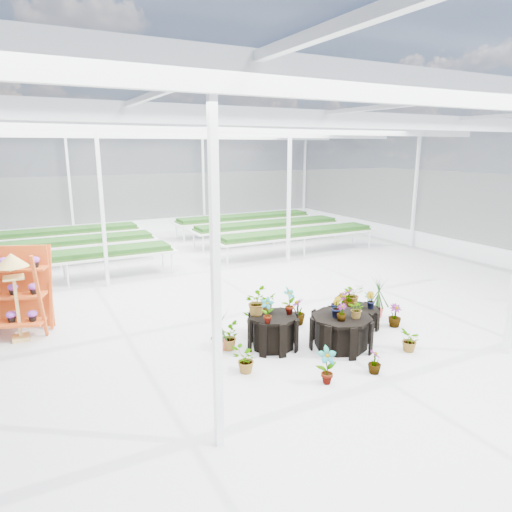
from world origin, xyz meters
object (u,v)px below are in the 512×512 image
plinth_tall (273,332)px  plinth_mid (341,332)px  bird_table (16,297)px  plinth_low (357,317)px  shelf_rack (4,293)px

plinth_tall → plinth_mid: (1.20, -0.60, -0.01)m
plinth_tall → bird_table: size_ratio=0.53×
plinth_low → bird_table: (-6.60, 2.63, 0.70)m
plinth_mid → bird_table: bird_table is taller
plinth_mid → bird_table: size_ratio=0.67×
plinth_tall → plinth_low: (2.20, 0.10, -0.12)m
plinth_tall → plinth_low: plinth_tall is taller
plinth_low → shelf_rack: 7.51m
shelf_rack → plinth_tall: bearing=-13.6°
plinth_mid → shelf_rack: 6.95m
bird_table → plinth_low: bearing=-14.0°
plinth_tall → shelf_rack: size_ratio=0.53×
shelf_rack → bird_table: 0.48m
plinth_tall → bird_table: (-4.40, 2.73, 0.58)m
plinth_low → plinth_mid: bearing=-145.0°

